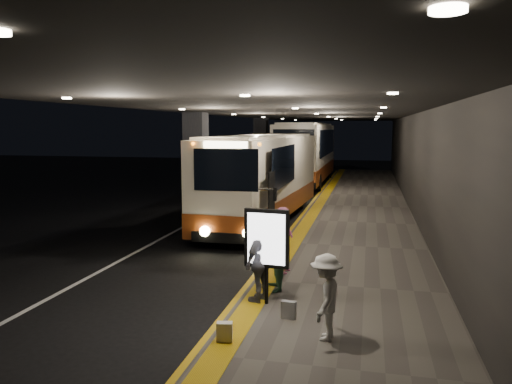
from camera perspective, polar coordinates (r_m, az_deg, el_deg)
The scene contains 18 objects.
ground at distance 15.94m, azimuth -6.47°, elevation -6.54°, with size 90.00×90.00×0.00m, color black.
lane_line_white at distance 21.14m, azimuth -6.60°, elevation -3.07°, with size 0.12×50.00×0.01m, color silver.
kerb_stripe_yellow at distance 20.16m, azimuth 4.61°, elevation -3.56°, with size 0.18×50.00×0.01m, color gold.
sidewalk at distance 19.95m, azimuth 11.46°, elevation -3.59°, with size 4.50×50.00×0.15m, color #514C44.
tactile_strip at distance 20.07m, azimuth 6.03°, elevation -3.19°, with size 0.50×50.00×0.01m, color gold.
terminal_wall at distance 19.70m, azimuth 18.26°, elevation 4.62°, with size 0.10×50.00×6.00m, color black.
support_columns at distance 19.82m, azimuth -6.84°, elevation 2.63°, with size 0.80×24.80×4.40m.
canopy at distance 19.79m, azimuth 5.19°, elevation 9.61°, with size 9.00×50.00×0.40m, color black.
coach_main at distance 20.21m, azimuth 0.86°, elevation 1.20°, with size 2.92×11.09×3.43m.
coach_second at distance 34.21m, azimuth 5.86°, elevation 4.15°, with size 2.71×12.69×3.99m.
passenger_boarding at distance 12.74m, azimuth 3.31°, elevation -5.47°, with size 0.61×0.40×1.68m, color #CE6097.
passenger_waiting_green at distance 11.33m, azimuth 2.04°, elevation -7.51°, with size 0.74×0.46×1.53m, color #407451.
passenger_waiting_white at distance 8.91m, azimuth 8.00°, elevation -11.79°, with size 0.98×0.45×1.52m, color #BBBAB4.
passenger_waiting_grey at distance 10.63m, azimuth 0.47°, elevation -7.96°, with size 1.01×0.52×1.72m, color #48474C.
bag_polka at distance 9.92m, azimuth 3.75°, elevation -13.30°, with size 0.28×0.12×0.35m, color black.
bag_plain at distance 8.95m, azimuth -3.62°, elevation -15.67°, with size 0.27×0.16×0.34m, color silver.
info_sign at distance 10.35m, azimuth 1.22°, elevation -5.53°, with size 0.96×0.20×2.01m.
stanchion_post at distance 13.94m, azimuth 2.59°, elevation -5.49°, with size 0.05×0.05×1.14m, color black.
Camera 1 is at (5.16, -14.59, 3.83)m, focal length 35.00 mm.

